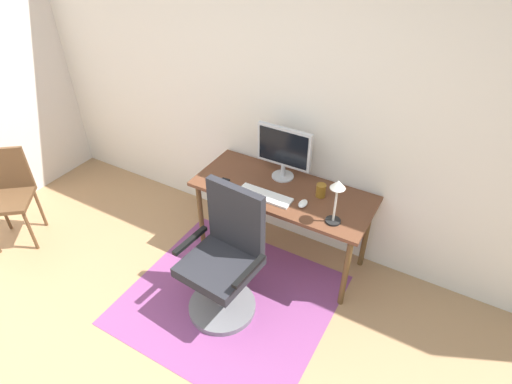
# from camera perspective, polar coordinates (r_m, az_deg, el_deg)

# --- Properties ---
(wall_back) EXTENTS (6.00, 0.10, 2.60)m
(wall_back) POSITION_cam_1_polar(r_m,az_deg,el_deg) (3.34, 5.00, 12.55)
(wall_back) COLOR silver
(wall_back) RESTS_ON ground
(area_rug) EXTENTS (1.53, 1.41, 0.01)m
(area_rug) POSITION_cam_1_polar(r_m,az_deg,el_deg) (3.42, -3.62, -14.30)
(area_rug) COLOR #7D3D71
(area_rug) RESTS_ON ground
(desk) EXTENTS (1.42, 0.60, 0.71)m
(desk) POSITION_cam_1_polar(r_m,az_deg,el_deg) (3.34, 3.62, -0.71)
(desk) COLOR brown
(desk) RESTS_ON ground
(monitor) EXTENTS (0.45, 0.18, 0.44)m
(monitor) POSITION_cam_1_polar(r_m,az_deg,el_deg) (3.30, 3.81, 5.81)
(monitor) COLOR #B2B2B7
(monitor) RESTS_ON desk
(keyboard) EXTENTS (0.43, 0.13, 0.02)m
(keyboard) POSITION_cam_1_polar(r_m,az_deg,el_deg) (3.21, 1.22, -0.49)
(keyboard) COLOR white
(keyboard) RESTS_ON desk
(computer_mouse) EXTENTS (0.06, 0.10, 0.03)m
(computer_mouse) POSITION_cam_1_polar(r_m,az_deg,el_deg) (3.14, 6.40, -1.57)
(computer_mouse) COLOR white
(computer_mouse) RESTS_ON desk
(coffee_cup) EXTENTS (0.08, 0.08, 0.10)m
(coffee_cup) POSITION_cam_1_polar(r_m,az_deg,el_deg) (3.23, 8.80, 0.21)
(coffee_cup) COLOR brown
(coffee_cup) RESTS_ON desk
(cell_phone) EXTENTS (0.08, 0.15, 0.01)m
(cell_phone) POSITION_cam_1_polar(r_m,az_deg,el_deg) (3.36, -4.58, 1.19)
(cell_phone) COLOR black
(cell_phone) RESTS_ON desk
(desk_lamp) EXTENTS (0.11, 0.11, 0.36)m
(desk_lamp) POSITION_cam_1_polar(r_m,az_deg,el_deg) (2.88, 10.92, -0.17)
(desk_lamp) COLOR black
(desk_lamp) RESTS_ON desk
(office_chair) EXTENTS (0.58, 0.52, 1.03)m
(office_chair) POSITION_cam_1_polar(r_m,az_deg,el_deg) (3.07, -4.22, -9.75)
(office_chair) COLOR slate
(office_chair) RESTS_ON ground
(folding_chair) EXTENTS (0.53, 0.53, 0.86)m
(folding_chair) POSITION_cam_1_polar(r_m,az_deg,el_deg) (4.22, -30.63, 0.26)
(folding_chair) COLOR brown
(folding_chair) RESTS_ON ground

